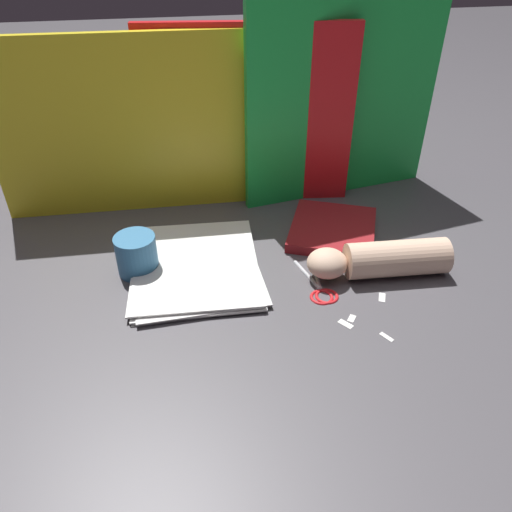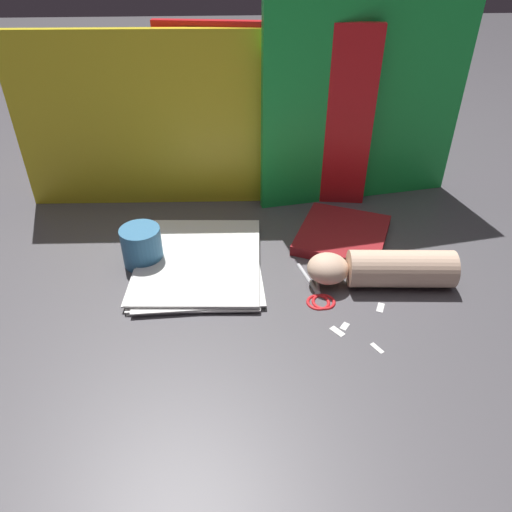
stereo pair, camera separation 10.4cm
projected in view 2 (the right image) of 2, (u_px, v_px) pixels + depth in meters
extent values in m
plane|color=#4C494F|center=(262.00, 278.00, 1.08)|extent=(6.00, 6.00, 0.00)
cube|color=yellow|center=(150.00, 123.00, 1.23)|extent=(0.67, 0.04, 0.44)
cube|color=red|center=(266.00, 119.00, 1.24)|extent=(0.52, 0.08, 0.45)
cube|color=green|center=(367.00, 91.00, 1.21)|extent=(0.52, 0.11, 0.57)
cube|color=white|center=(196.00, 263.00, 1.12)|extent=(0.29, 0.34, 0.00)
cube|color=white|center=(196.00, 263.00, 1.11)|extent=(0.27, 0.33, 0.00)
cube|color=white|center=(199.00, 263.00, 1.11)|extent=(0.28, 0.33, 0.00)
cube|color=white|center=(199.00, 262.00, 1.11)|extent=(0.28, 0.34, 0.00)
cube|color=white|center=(197.00, 259.00, 1.11)|extent=(0.29, 0.34, 0.00)
cube|color=white|center=(199.00, 259.00, 1.11)|extent=(0.28, 0.34, 0.00)
cube|color=maroon|center=(342.00, 235.00, 1.20)|extent=(0.27, 0.28, 0.02)
sphere|color=silver|center=(318.00, 292.00, 1.03)|extent=(0.01, 0.01, 0.01)
cylinder|color=silver|center=(308.00, 277.00, 1.07)|extent=(0.04, 0.10, 0.01)
torus|color=red|center=(324.00, 300.00, 1.01)|extent=(0.06, 0.06, 0.01)
cylinder|color=silver|center=(317.00, 276.00, 1.08)|extent=(0.02, 0.11, 0.01)
torus|color=red|center=(318.00, 301.00, 1.01)|extent=(0.05, 0.05, 0.01)
cylinder|color=beige|center=(401.00, 269.00, 1.04)|extent=(0.22, 0.09, 0.08)
ellipsoid|color=beige|center=(328.00, 268.00, 1.04)|extent=(0.09, 0.09, 0.06)
cube|color=white|center=(377.00, 348.00, 0.91)|extent=(0.02, 0.03, 0.00)
cube|color=white|center=(345.00, 326.00, 0.96)|extent=(0.02, 0.02, 0.00)
cube|color=white|center=(381.00, 307.00, 1.00)|extent=(0.02, 0.03, 0.00)
cube|color=white|center=(337.00, 331.00, 0.94)|extent=(0.03, 0.03, 0.00)
cylinder|color=teal|center=(142.00, 246.00, 1.10)|extent=(0.09, 0.09, 0.09)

